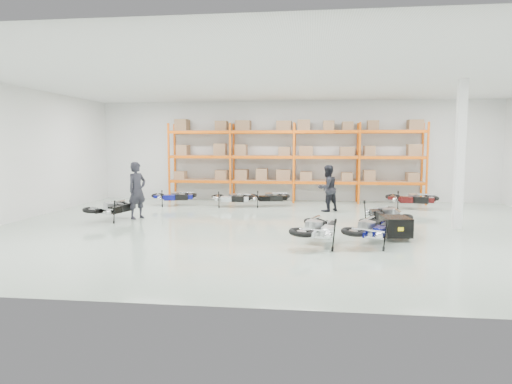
# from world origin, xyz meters

# --- Properties ---
(room) EXTENTS (18.00, 18.00, 18.00)m
(room) POSITION_xyz_m (0.00, 0.00, 2.25)
(room) COLOR #A4B7A7
(room) RESTS_ON ground
(pallet_rack) EXTENTS (11.28, 0.98, 3.62)m
(pallet_rack) POSITION_xyz_m (-0.00, 6.45, 2.26)
(pallet_rack) COLOR #EC5D0C
(pallet_rack) RESTS_ON ground
(structural_column) EXTENTS (0.25, 0.25, 4.50)m
(structural_column) POSITION_xyz_m (5.20, 0.50, 2.25)
(structural_column) COLOR white
(structural_column) RESTS_ON ground
(moto_blue_centre) EXTENTS (1.49, 1.98, 1.15)m
(moto_blue_centre) POSITION_xyz_m (2.28, -2.17, 0.54)
(moto_blue_centre) COLOR #070A4A
(moto_blue_centre) RESTS_ON ground
(moto_silver_left) EXTENTS (1.30, 2.00, 1.19)m
(moto_silver_left) POSITION_xyz_m (0.95, -2.37, 0.56)
(moto_silver_left) COLOR silver
(moto_silver_left) RESTS_ON ground
(moto_black_far_left) EXTENTS (1.27, 1.91, 1.13)m
(moto_black_far_left) POSITION_xyz_m (-5.91, 0.66, 0.53)
(moto_black_far_left) COLOR black
(moto_black_far_left) RESTS_ON ground
(moto_touring_right) EXTENTS (1.14, 1.96, 1.21)m
(moto_touring_right) POSITION_xyz_m (3.05, 0.22, 0.57)
(moto_touring_right) COLOR black
(moto_touring_right) RESTS_ON ground
(trailer) EXTENTS (0.79, 1.49, 0.61)m
(trailer) POSITION_xyz_m (3.05, -1.38, 0.36)
(trailer) COLOR black
(trailer) RESTS_ON ground
(moto_back_a) EXTENTS (1.77, 1.17, 1.06)m
(moto_back_a) POSITION_xyz_m (-4.95, 4.55, 0.50)
(moto_back_a) COLOR navy
(moto_back_a) RESTS_ON ground
(moto_back_b) EXTENTS (1.61, 0.88, 1.01)m
(moto_back_b) POSITION_xyz_m (-2.46, 4.44, 0.47)
(moto_back_b) COLOR #B9BDC3
(moto_back_b) RESTS_ON ground
(moto_back_c) EXTENTS (1.73, 1.06, 1.05)m
(moto_back_c) POSITION_xyz_m (-1.00, 4.75, 0.49)
(moto_back_c) COLOR black
(moto_back_c) RESTS_ON ground
(moto_back_d) EXTENTS (1.91, 1.27, 1.14)m
(moto_back_d) POSITION_xyz_m (4.73, 4.68, 0.54)
(moto_back_d) COLOR #410D0D
(moto_back_d) RESTS_ON ground
(person_left) EXTENTS (0.76, 0.86, 1.97)m
(person_left) POSITION_xyz_m (-5.20, 1.16, 0.98)
(person_left) COLOR #212129
(person_left) RESTS_ON ground
(person_back) EXTENTS (1.10, 1.07, 1.78)m
(person_back) POSITION_xyz_m (1.39, 3.68, 0.89)
(person_back) COLOR black
(person_back) RESTS_ON ground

